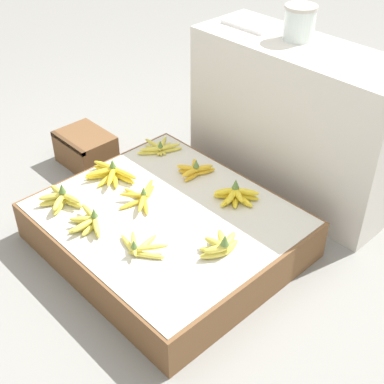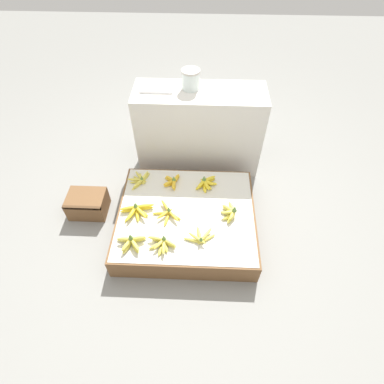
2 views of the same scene
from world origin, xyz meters
The scene contains 15 objects.
ground_plane centered at (0.00, 0.00, 0.00)m, with size 10.00×10.00×0.00m, color gray.
display_platform centered at (0.00, 0.00, 0.10)m, with size 1.11×0.96×0.20m.
back_vendor_table centered at (0.08, 0.81, 0.40)m, with size 1.13×0.40×0.80m.
wooden_crate centered at (-0.87, 0.13, 0.10)m, with size 0.32×0.24×0.19m.
banana_bunch_front_left centered at (-0.39, -0.32, 0.24)m, with size 0.22×0.16×0.11m.
banana_bunch_front_midleft centered at (-0.16, -0.32, 0.23)m, with size 0.22×0.16×0.10m.
banana_bunch_front_midright centered at (0.12, -0.25, 0.23)m, with size 0.25×0.18×0.08m.
banana_bunch_middle_left centered at (-0.40, -0.02, 0.23)m, with size 0.28×0.18×0.10m.
banana_bunch_middle_midleft centered at (-0.15, -0.03, 0.23)m, with size 0.24×0.25×0.08m.
banana_bunch_middle_right centered at (0.35, -0.01, 0.24)m, with size 0.13×0.20×0.11m.
banana_bunch_back_left centered at (-0.42, 0.32, 0.23)m, with size 0.19×0.22×0.08m.
banana_bunch_back_midleft centered at (-0.14, 0.30, 0.23)m, with size 0.14×0.20×0.10m.
banana_bunch_back_midright centered at (0.15, 0.29, 0.23)m, with size 0.20×0.19×0.11m.
glass_jar centered at (0.00, 0.86, 0.88)m, with size 0.16×0.16×0.16m.
foam_tray_white centered at (-0.28, 0.83, 0.81)m, with size 0.27×0.15×0.02m.
Camera 1 is at (1.46, -1.23, 1.72)m, focal length 50.00 mm.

